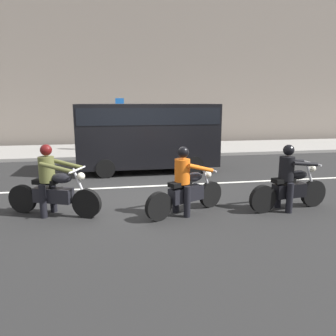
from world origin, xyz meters
TOP-DOWN VIEW (x-y plane):
  - ground_plane at (0.00, 0.00)m, footprint 80.00×80.00m
  - sidewalk_slab at (0.00, 8.00)m, footprint 40.00×4.40m
  - building_facade at (0.00, 11.40)m, footprint 40.00×1.40m
  - lane_marking_stripe at (-0.47, 0.90)m, footprint 18.00×0.14m
  - motorcycle_with_rider_black_leather at (3.35, -1.77)m, footprint 2.07×0.74m
  - motorcycle_with_rider_olive at (-2.01, -1.21)m, footprint 2.11×1.04m
  - motorcycle_with_rider_orange_stripe at (0.92, -1.61)m, footprint 1.97×1.12m
  - parked_van_black at (0.60, 3.12)m, footprint 4.89×1.96m
  - street_sign_post at (-0.20, 8.56)m, footprint 0.44×0.08m
  - pedestrian_bystander at (-1.84, 7.98)m, footprint 0.34×0.34m

SIDE VIEW (x-z plane):
  - ground_plane at x=0.00m, z-range 0.00..0.00m
  - lane_marking_stripe at x=-0.47m, z-range 0.00..0.01m
  - sidewalk_slab at x=0.00m, z-range 0.00..0.14m
  - motorcycle_with_rider_orange_stripe at x=0.92m, z-range -0.14..1.40m
  - motorcycle_with_rider_black_leather at x=3.35m, z-range -0.13..1.41m
  - motorcycle_with_rider_olive at x=-2.01m, z-range -0.14..1.45m
  - pedestrian_bystander at x=-1.84m, z-range 0.28..1.93m
  - parked_van_black at x=0.60m, z-range 0.19..2.61m
  - street_sign_post at x=-0.20m, z-range 0.41..2.96m
  - building_facade at x=0.00m, z-range 0.00..9.41m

